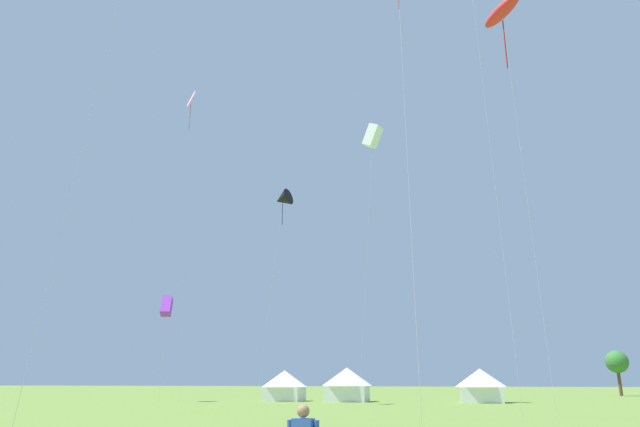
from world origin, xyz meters
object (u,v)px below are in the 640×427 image
object	(u,v)px
kite_red_parafoil	(502,12)
festival_tent_center	(481,384)
festival_tent_right	(285,384)
festival_tent_left	(347,383)
kite_pink_diamond	(191,104)
kite_purple_box	(167,306)
tree_distant_left	(617,362)
kite_black_delta	(283,199)
kite_white_box	(373,136)

from	to	relation	value
kite_red_parafoil	festival_tent_center	size ratio (longest dim) A/B	5.98
festival_tent_right	festival_tent_left	xyz separation A→B (m)	(6.67, 0.00, 0.14)
kite_pink_diamond	kite_red_parafoil	bearing A→B (deg)	-27.22
kite_purple_box	tree_distant_left	size ratio (longest dim) A/B	1.78
kite_red_parafoil	kite_purple_box	bearing A→B (deg)	153.62
kite_black_delta	festival_tent_right	size ratio (longest dim) A/B	4.27
kite_black_delta	festival_tent_left	xyz separation A→B (m)	(4.74, 8.63, -17.43)
festival_tent_right	festival_tent_left	distance (m)	6.67
festival_tent_center	festival_tent_right	bearing A→B (deg)	180.00
kite_red_parafoil	festival_tent_right	xyz separation A→B (m)	(-22.51, 21.49, -26.97)
kite_white_box	tree_distant_left	bearing A→B (deg)	47.18
festival_tent_center	festival_tent_left	bearing A→B (deg)	180.00
kite_red_parafoil	festival_tent_center	xyz separation A→B (m)	(-2.58, 21.49, -26.91)
festival_tent_right	kite_purple_box	bearing A→B (deg)	-159.43
festival_tent_right	tree_distant_left	world-z (taller)	tree_distant_left
festival_tent_left	festival_tent_center	bearing A→B (deg)	-0.00
kite_white_box	festival_tent_left	bearing A→B (deg)	141.14
kite_white_box	festival_tent_left	distance (m)	26.24
kite_pink_diamond	kite_purple_box	distance (m)	23.46
kite_purple_box	tree_distant_left	bearing A→B (deg)	32.77
kite_white_box	festival_tent_left	world-z (taller)	kite_white_box
kite_purple_box	festival_tent_left	bearing A→B (deg)	13.50
kite_pink_diamond	tree_distant_left	size ratio (longest dim) A/B	5.75
kite_red_parafoil	tree_distant_left	bearing A→B (deg)	71.08
kite_black_delta	festival_tent_center	xyz separation A→B (m)	(18.00, 8.63, -17.51)
kite_white_box	festival_tent_center	distance (m)	27.77
festival_tent_right	tree_distant_left	bearing A→B (deg)	35.89
kite_black_delta	kite_red_parafoil	world-z (taller)	kite_red_parafoil
tree_distant_left	kite_black_delta	bearing A→B (deg)	-135.32
festival_tent_left	kite_purple_box	bearing A→B (deg)	-166.50
kite_white_box	festival_tent_center	world-z (taller)	kite_white_box
festival_tent_left	tree_distant_left	size ratio (longest dim) A/B	0.85
festival_tent_left	kite_pink_diamond	bearing A→B (deg)	-165.62
kite_black_delta	festival_tent_left	distance (m)	20.02
kite_pink_diamond	kite_red_parafoil	xyz separation A→B (m)	(33.14, -17.05, -4.39)
kite_pink_diamond	kite_white_box	bearing A→B (deg)	4.01
festival_tent_left	kite_red_parafoil	bearing A→B (deg)	-53.59
kite_white_box	tree_distant_left	distance (m)	49.06
festival_tent_center	kite_pink_diamond	bearing A→B (deg)	-171.74
kite_white_box	kite_black_delta	size ratio (longest dim) A/B	1.43
kite_pink_diamond	kite_purple_box	size ratio (longest dim) A/B	3.24
kite_red_parafoil	festival_tent_left	bearing A→B (deg)	126.41
kite_purple_box	festival_tent_left	size ratio (longest dim) A/B	2.10
kite_white_box	festival_tent_left	xyz separation A→B (m)	(-3.68, 2.96, -25.81)
kite_white_box	kite_pink_diamond	world-z (taller)	kite_pink_diamond
festival_tent_center	tree_distant_left	world-z (taller)	tree_distant_left
tree_distant_left	kite_white_box	bearing A→B (deg)	-132.82
kite_black_delta	festival_tent_center	world-z (taller)	kite_black_delta
kite_purple_box	festival_tent_center	bearing A→B (deg)	7.96
kite_purple_box	kite_pink_diamond	bearing A→B (deg)	0.50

